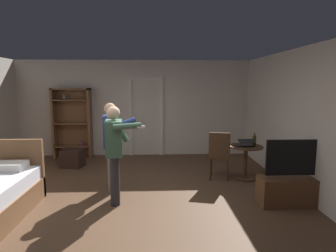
{
  "coord_description": "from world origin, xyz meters",
  "views": [
    {
      "loc": [
        0.59,
        -4.45,
        1.93
      ],
      "look_at": [
        0.8,
        0.47,
        1.22
      ],
      "focal_mm": 30.64,
      "sensor_mm": 36.0,
      "label": 1
    }
  ],
  "objects_px": {
    "wooden_chair": "(219,153)",
    "laptop": "(245,144)",
    "bottle_on_table": "(254,141)",
    "side_table": "(246,157)",
    "suitcase_dark": "(73,158)",
    "tv_flatscreen": "(294,186)",
    "bookshelf": "(72,120)",
    "person_blue_shirt": "(115,147)",
    "person_striped_shirt": "(112,140)"
  },
  "relations": [
    {
      "from": "tv_flatscreen",
      "to": "wooden_chair",
      "type": "relative_size",
      "value": 1.14
    },
    {
      "from": "laptop",
      "to": "wooden_chair",
      "type": "height_order",
      "value": "wooden_chair"
    },
    {
      "from": "tv_flatscreen",
      "to": "person_striped_shirt",
      "type": "bearing_deg",
      "value": 164.69
    },
    {
      "from": "tv_flatscreen",
      "to": "side_table",
      "type": "distance_m",
      "value": 1.35
    },
    {
      "from": "side_table",
      "to": "laptop",
      "type": "bearing_deg",
      "value": -124.08
    },
    {
      "from": "bottle_on_table",
      "to": "person_blue_shirt",
      "type": "height_order",
      "value": "person_blue_shirt"
    },
    {
      "from": "tv_flatscreen",
      "to": "bottle_on_table",
      "type": "height_order",
      "value": "tv_flatscreen"
    },
    {
      "from": "tv_flatscreen",
      "to": "bottle_on_table",
      "type": "bearing_deg",
      "value": 102.18
    },
    {
      "from": "suitcase_dark",
      "to": "person_blue_shirt",
      "type": "bearing_deg",
      "value": -47.76
    },
    {
      "from": "laptop",
      "to": "person_blue_shirt",
      "type": "height_order",
      "value": "person_blue_shirt"
    },
    {
      "from": "bookshelf",
      "to": "side_table",
      "type": "distance_m",
      "value": 4.55
    },
    {
      "from": "person_blue_shirt",
      "to": "side_table",
      "type": "bearing_deg",
      "value": 22.82
    },
    {
      "from": "tv_flatscreen",
      "to": "person_blue_shirt",
      "type": "height_order",
      "value": "person_blue_shirt"
    },
    {
      "from": "bookshelf",
      "to": "bottle_on_table",
      "type": "xyz_separation_m",
      "value": [
        4.18,
        -2.1,
        -0.18
      ]
    },
    {
      "from": "person_blue_shirt",
      "to": "suitcase_dark",
      "type": "xyz_separation_m",
      "value": [
        -1.3,
        2.11,
        -0.71
      ]
    },
    {
      "from": "bookshelf",
      "to": "person_blue_shirt",
      "type": "height_order",
      "value": "bookshelf"
    },
    {
      "from": "bottle_on_table",
      "to": "wooden_chair",
      "type": "xyz_separation_m",
      "value": [
        -0.68,
        0.09,
        -0.27
      ]
    },
    {
      "from": "side_table",
      "to": "suitcase_dark",
      "type": "height_order",
      "value": "side_table"
    },
    {
      "from": "laptop",
      "to": "suitcase_dark",
      "type": "bearing_deg",
      "value": 163.74
    },
    {
      "from": "side_table",
      "to": "bookshelf",
      "type": "bearing_deg",
      "value": 153.47
    },
    {
      "from": "bottle_on_table",
      "to": "person_blue_shirt",
      "type": "distance_m",
      "value": 2.81
    },
    {
      "from": "suitcase_dark",
      "to": "wooden_chair",
      "type": "bearing_deg",
      "value": -7.25
    },
    {
      "from": "bottle_on_table",
      "to": "wooden_chair",
      "type": "relative_size",
      "value": 0.28
    },
    {
      "from": "laptop",
      "to": "tv_flatscreen",
      "type": "bearing_deg",
      "value": -70.92
    },
    {
      "from": "side_table",
      "to": "bottle_on_table",
      "type": "xyz_separation_m",
      "value": [
        0.14,
        -0.08,
        0.34
      ]
    },
    {
      "from": "side_table",
      "to": "suitcase_dark",
      "type": "distance_m",
      "value": 3.95
    },
    {
      "from": "person_striped_shirt",
      "to": "suitcase_dark",
      "type": "xyz_separation_m",
      "value": [
        -1.16,
        1.51,
        -0.71
      ]
    },
    {
      "from": "laptop",
      "to": "person_blue_shirt",
      "type": "xyz_separation_m",
      "value": [
        -2.47,
        -1.01,
        0.17
      ]
    },
    {
      "from": "laptop",
      "to": "bottle_on_table",
      "type": "distance_m",
      "value": 0.18
    },
    {
      "from": "tv_flatscreen",
      "to": "person_striped_shirt",
      "type": "height_order",
      "value": "person_striped_shirt"
    },
    {
      "from": "tv_flatscreen",
      "to": "wooden_chair",
      "type": "height_order",
      "value": "tv_flatscreen"
    },
    {
      "from": "side_table",
      "to": "person_blue_shirt",
      "type": "distance_m",
      "value": 2.75
    },
    {
      "from": "laptop",
      "to": "wooden_chair",
      "type": "bearing_deg",
      "value": 174.02
    },
    {
      "from": "bookshelf",
      "to": "person_striped_shirt",
      "type": "bearing_deg",
      "value": -60.39
    },
    {
      "from": "person_blue_shirt",
      "to": "tv_flatscreen",
      "type": "bearing_deg",
      "value": -4.56
    },
    {
      "from": "person_blue_shirt",
      "to": "suitcase_dark",
      "type": "height_order",
      "value": "person_blue_shirt"
    },
    {
      "from": "wooden_chair",
      "to": "person_striped_shirt",
      "type": "relative_size",
      "value": 0.62
    },
    {
      "from": "bookshelf",
      "to": "suitcase_dark",
      "type": "xyz_separation_m",
      "value": [
        0.24,
        -0.96,
        -0.79
      ]
    },
    {
      "from": "person_striped_shirt",
      "to": "laptop",
      "type": "bearing_deg",
      "value": 8.86
    },
    {
      "from": "bookshelf",
      "to": "person_blue_shirt",
      "type": "xyz_separation_m",
      "value": [
        1.55,
        -3.07,
        -0.07
      ]
    },
    {
      "from": "bookshelf",
      "to": "side_table",
      "type": "relative_size",
      "value": 2.63
    },
    {
      "from": "bookshelf",
      "to": "wooden_chair",
      "type": "distance_m",
      "value": 4.06
    },
    {
      "from": "wooden_chair",
      "to": "laptop",
      "type": "bearing_deg",
      "value": -5.98
    },
    {
      "from": "side_table",
      "to": "person_striped_shirt",
      "type": "relative_size",
      "value": 0.44
    },
    {
      "from": "bottle_on_table",
      "to": "person_striped_shirt",
      "type": "distance_m",
      "value": 2.81
    },
    {
      "from": "laptop",
      "to": "person_striped_shirt",
      "type": "bearing_deg",
      "value": -171.14
    },
    {
      "from": "tv_flatscreen",
      "to": "laptop",
      "type": "bearing_deg",
      "value": 109.08
    },
    {
      "from": "laptop",
      "to": "bottle_on_table",
      "type": "bearing_deg",
      "value": -12.28
    },
    {
      "from": "bottle_on_table",
      "to": "suitcase_dark",
      "type": "xyz_separation_m",
      "value": [
        -3.94,
        1.14,
        -0.6
      ]
    },
    {
      "from": "side_table",
      "to": "wooden_chair",
      "type": "xyz_separation_m",
      "value": [
        -0.54,
        0.01,
        0.07
      ]
    }
  ]
}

